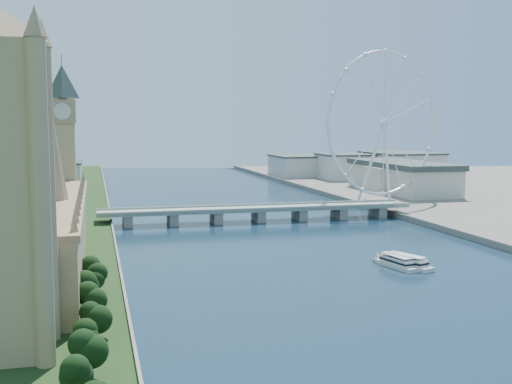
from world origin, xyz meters
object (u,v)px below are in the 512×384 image
object	(u,v)px
tour_boat_near	(407,268)
tour_boat_far	(397,268)
victoria_tower	(0,171)
london_eye	(384,124)

from	to	relation	value
tour_boat_near	tour_boat_far	xyz separation A→B (m)	(-4.63, 1.23, 0.00)
victoria_tower	tour_boat_near	size ratio (longest dim) A/B	3.78
tour_boat_near	london_eye	bearing A→B (deg)	45.93
victoria_tower	tour_boat_near	distance (m)	194.73
victoria_tower	tour_boat_far	world-z (taller)	victoria_tower
tour_boat_near	tour_boat_far	distance (m)	4.79
victoria_tower	london_eye	distance (m)	393.99
london_eye	tour_boat_near	xyz separation A→B (m)	(-88.58, -214.85, -67.52)
victoria_tower	tour_boat_near	xyz separation A→B (m)	(166.40, 85.22, -54.49)
tour_boat_near	tour_boat_far	bearing A→B (deg)	143.51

